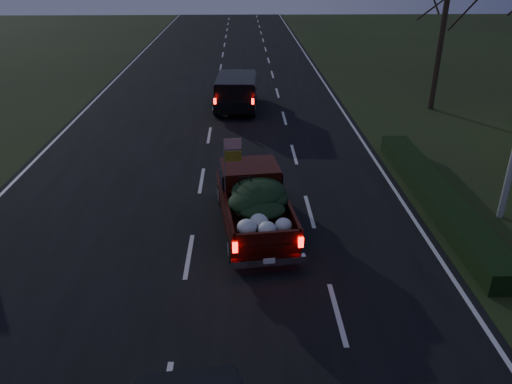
{
  "coord_description": "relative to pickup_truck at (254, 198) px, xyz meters",
  "views": [
    {
      "loc": [
        1.48,
        -11.49,
        7.4
      ],
      "look_at": [
        1.86,
        1.28,
        1.3
      ],
      "focal_mm": 35.0,
      "sensor_mm": 36.0,
      "label": 1
    }
  ],
  "objects": [
    {
      "name": "lead_suv",
      "position": [
        -0.59,
        12.73,
        0.12
      ],
      "size": [
        2.25,
        4.96,
        1.4
      ],
      "rotation": [
        0.0,
        0.0,
        -0.05
      ],
      "color": "black",
      "rests_on": "ground"
    },
    {
      "name": "pickup_truck",
      "position": [
        0.0,
        0.0,
        0.0
      ],
      "size": [
        2.38,
        4.98,
        2.52
      ],
      "rotation": [
        0.0,
        0.0,
        0.12
      ],
      "color": "#390D07",
      "rests_on": "ground"
    },
    {
      "name": "bare_tree_far",
      "position": [
        9.69,
        12.4,
        4.29
      ],
      "size": [
        3.6,
        3.6,
        7.0
      ],
      "color": "black",
      "rests_on": "ground"
    },
    {
      "name": "ground",
      "position": [
        -1.81,
        -1.6,
        -0.94
      ],
      "size": [
        120.0,
        120.0,
        0.0
      ],
      "primitive_type": "plane",
      "color": "black",
      "rests_on": "ground"
    },
    {
      "name": "hedge_row",
      "position": [
        5.99,
        1.4,
        -0.64
      ],
      "size": [
        1.0,
        10.0,
        0.6
      ],
      "primitive_type": "cube",
      "color": "black",
      "rests_on": "ground"
    },
    {
      "name": "road_asphalt",
      "position": [
        -1.81,
        -1.6,
        -0.93
      ],
      "size": [
        14.0,
        120.0,
        0.02
      ],
      "primitive_type": "cube",
      "color": "black",
      "rests_on": "ground"
    }
  ]
}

